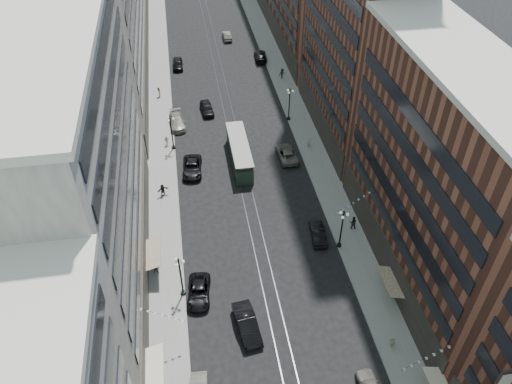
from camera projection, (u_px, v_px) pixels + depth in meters
ground at (231, 125)px, 78.47m from camera, size 220.00×220.00×0.00m
sidewalk_west at (160, 99)px, 84.56m from camera, size 4.00×180.00×0.15m
sidewalk_east at (287, 88)px, 87.27m from camera, size 4.00×180.00×0.15m
rail_west at (220, 94)px, 85.87m from camera, size 0.12×180.00×0.02m
rail_east at (228, 93)px, 86.05m from camera, size 0.12×180.00×0.02m
building_west_mid at (84, 170)px, 47.03m from camera, size 8.00×36.00×28.00m
building_east_mid at (441, 183)px, 48.77m from camera, size 8.00×30.00×24.00m
lamppost_sw_far at (181, 275)px, 51.34m from camera, size 1.03×1.14×5.52m
lamppost_sw_mid at (172, 131)px, 71.58m from camera, size 1.03×1.14×5.52m
lamppost_se_far at (342, 228)px, 56.60m from camera, size 1.03×1.14×5.52m
lamppost_se_mid at (289, 103)px, 77.59m from camera, size 1.03×1.14×5.52m
streetcar at (240, 153)px, 70.35m from camera, size 2.50×11.30×3.13m
car_2 at (199, 292)px, 52.71m from camera, size 2.93×5.30×1.40m
car_5 at (247, 324)px, 49.45m from camera, size 2.53×5.57×1.77m
pedestrian_2 at (156, 268)px, 54.95m from camera, size 0.82×0.57×1.53m
pedestrian_4 at (393, 342)px, 47.87m from camera, size 0.56×0.95×1.52m
car_7 at (192, 167)px, 68.95m from camera, size 3.03×5.75×1.54m
car_8 at (177, 121)px, 77.80m from camera, size 2.65×5.72×1.62m
car_9 at (178, 64)px, 92.89m from camera, size 2.00×4.70×1.58m
car_10 at (318, 233)px, 59.29m from camera, size 2.02×4.64×1.48m
car_11 at (287, 154)px, 71.42m from camera, size 2.67×5.56×1.53m
car_12 at (260, 56)px, 95.51m from camera, size 2.52×5.49×1.56m
car_13 at (207, 108)px, 80.80m from camera, size 2.24×4.79×1.59m
car_14 at (227, 36)px, 102.67m from camera, size 1.68×4.52×1.48m
pedestrian_5 at (163, 190)px, 64.97m from camera, size 1.59×1.03×1.66m
pedestrian_6 at (167, 141)px, 73.60m from camera, size 0.95×0.51×1.56m
pedestrian_7 at (353, 223)px, 60.21m from camera, size 0.98×0.70×1.81m
pedestrian_8 at (309, 142)px, 73.08m from camera, size 0.78×0.66×1.82m
pedestrian_9 at (282, 73)px, 89.35m from camera, size 1.28×0.83×1.84m
pedestrian_extra_0 at (159, 92)px, 84.39m from camera, size 0.49×0.86×1.75m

